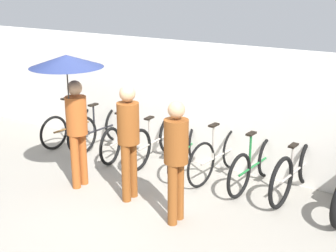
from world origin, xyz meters
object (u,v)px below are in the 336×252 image
(parked_bicycle_0, at_px, (75,125))
(parked_bicycle_4, at_px, (185,149))
(pedestrian_center, at_px, (128,134))
(parked_bicycle_5, at_px, (219,154))
(parked_bicycle_3, at_px, (155,140))
(parked_bicycle_1, at_px, (101,128))
(parked_bicycle_6, at_px, (255,164))
(parked_bicycle_7, at_px, (296,170))
(pedestrian_trailing, at_px, (176,153))
(pedestrian_leading, at_px, (70,83))
(parked_bicycle_2, at_px, (126,136))

(parked_bicycle_0, relative_size, parked_bicycle_4, 1.03)
(pedestrian_center, bearing_deg, parked_bicycle_0, -33.81)
(parked_bicycle_0, distance_m, parked_bicycle_5, 3.19)
(parked_bicycle_3, distance_m, parked_bicycle_4, 0.64)
(parked_bicycle_1, height_order, parked_bicycle_6, parked_bicycle_6)
(parked_bicycle_7, distance_m, pedestrian_trailing, 2.08)
(parked_bicycle_0, distance_m, parked_bicycle_3, 1.92)
(parked_bicycle_1, bearing_deg, pedestrian_trailing, -117.66)
(parked_bicycle_7, bearing_deg, parked_bicycle_4, 94.65)
(parked_bicycle_7, relative_size, pedestrian_trailing, 1.09)
(parked_bicycle_0, distance_m, parked_bicycle_7, 4.47)
(parked_bicycle_5, bearing_deg, parked_bicycle_7, -82.80)
(parked_bicycle_3, height_order, pedestrian_leading, pedestrian_leading)
(parked_bicycle_4, bearing_deg, parked_bicycle_5, -103.11)
(parked_bicycle_4, bearing_deg, parked_bicycle_3, 76.02)
(parked_bicycle_0, height_order, pedestrian_center, pedestrian_center)
(parked_bicycle_1, relative_size, parked_bicycle_7, 0.94)
(parked_bicycle_3, height_order, parked_bicycle_7, parked_bicycle_7)
(parked_bicycle_3, bearing_deg, parked_bicycle_7, -91.10)
(parked_bicycle_5, height_order, pedestrian_leading, pedestrian_leading)
(parked_bicycle_6, relative_size, pedestrian_center, 0.97)
(parked_bicycle_7, distance_m, pedestrian_leading, 3.60)
(parked_bicycle_4, relative_size, pedestrian_trailing, 1.00)
(parked_bicycle_5, bearing_deg, pedestrian_leading, 139.81)
(parked_bicycle_7, xyz_separation_m, pedestrian_center, (-2.02, -1.47, 0.62))
(parked_bicycle_0, height_order, parked_bicycle_7, parked_bicycle_7)
(parked_bicycle_5, relative_size, parked_bicycle_7, 0.94)
(pedestrian_trailing, bearing_deg, parked_bicycle_6, -107.01)
(parked_bicycle_3, relative_size, parked_bicycle_7, 0.97)
(parked_bicycle_0, height_order, pedestrian_trailing, pedestrian_trailing)
(parked_bicycle_4, height_order, pedestrian_trailing, pedestrian_trailing)
(pedestrian_leading, height_order, pedestrian_center, pedestrian_leading)
(parked_bicycle_4, bearing_deg, parked_bicycle_2, 77.92)
(parked_bicycle_3, bearing_deg, pedestrian_trailing, -139.87)
(parked_bicycle_1, xyz_separation_m, parked_bicycle_3, (1.28, -0.02, 0.00))
(parked_bicycle_0, height_order, parked_bicycle_6, parked_bicycle_6)
(pedestrian_center, xyz_separation_m, pedestrian_trailing, (0.94, -0.21, -0.03))
(parked_bicycle_4, relative_size, parked_bicycle_7, 0.92)
(parked_bicycle_3, height_order, parked_bicycle_6, parked_bicycle_3)
(parked_bicycle_4, xyz_separation_m, pedestrian_center, (-0.10, -1.45, 0.67))
(parked_bicycle_4, xyz_separation_m, pedestrian_leading, (-1.03, -1.61, 1.33))
(parked_bicycle_6, distance_m, pedestrian_trailing, 1.79)
(pedestrian_leading, height_order, pedestrian_trailing, pedestrian_leading)
(parked_bicycle_0, bearing_deg, parked_bicycle_3, -85.35)
(parked_bicycle_6, bearing_deg, parked_bicycle_3, 92.49)
(parked_bicycle_0, height_order, parked_bicycle_3, parked_bicycle_3)
(pedestrian_leading, distance_m, pedestrian_center, 1.16)
(parked_bicycle_0, distance_m, parked_bicycle_6, 3.83)
(parked_bicycle_0, bearing_deg, parked_bicycle_4, -85.82)
(parked_bicycle_4, bearing_deg, parked_bicycle_7, -102.01)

